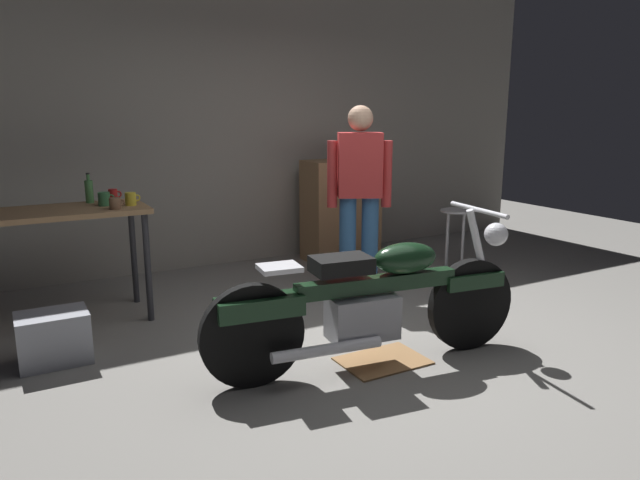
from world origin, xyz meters
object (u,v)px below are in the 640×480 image
at_px(person_standing, 359,192).
at_px(mug_green_speckled, 104,199).
at_px(shop_stool, 456,223).
at_px(mug_brown_stoneware, 115,203).
at_px(storage_bin, 54,338).
at_px(mug_yellow_tall, 131,199).
at_px(wooden_dresser, 341,210).
at_px(bottle, 89,191).
at_px(mug_red_diner, 113,195).
at_px(motorcycle, 372,299).

distance_m(person_standing, mug_green_speckled, 2.12).
relative_size(shop_stool, mug_brown_stoneware, 5.48).
height_order(storage_bin, mug_green_speckled, mug_green_speckled).
bearing_deg(mug_yellow_tall, mug_brown_stoneware, -138.29).
relative_size(wooden_dresser, bottle, 4.56).
xyz_separation_m(shop_stool, mug_brown_stoneware, (-3.29, 0.11, 0.44)).
distance_m(storage_bin, mug_red_diner, 1.38).
height_order(motorcycle, mug_red_diner, mug_red_diner).
height_order(person_standing, bottle, person_standing).
xyz_separation_m(person_standing, shop_stool, (1.26, 0.13, -0.43)).
height_order(storage_bin, mug_brown_stoneware, mug_brown_stoneware).
bearing_deg(mug_brown_stoneware, mug_yellow_tall, 41.71).
bearing_deg(mug_green_speckled, shop_stool, -5.49).
distance_m(person_standing, mug_yellow_tall, 1.92).
bearing_deg(mug_brown_stoneware, mug_red_diner, 81.90).
relative_size(storage_bin, mug_green_speckled, 3.54).
xyz_separation_m(storage_bin, mug_brown_stoneware, (0.55, 0.55, 0.77)).
height_order(mug_yellow_tall, mug_green_speckled, mug_green_speckled).
xyz_separation_m(person_standing, storage_bin, (-2.57, -0.31, -0.76)).
bearing_deg(mug_red_diner, bottle, 176.66).
bearing_deg(motorcycle, mug_green_speckled, 132.92).
relative_size(person_standing, mug_green_speckled, 13.43).
height_order(mug_brown_stoneware, bottle, bottle).
bearing_deg(shop_stool, mug_green_speckled, 174.51).
bearing_deg(bottle, mug_brown_stoneware, -73.54).
xyz_separation_m(mug_green_speckled, mug_red_diner, (0.10, 0.20, -0.00)).
xyz_separation_m(motorcycle, storage_bin, (-1.80, 1.05, -0.28)).
distance_m(wooden_dresser, mug_brown_stoneware, 2.70).
bearing_deg(mug_red_diner, wooden_dresser, 11.16).
height_order(motorcycle, wooden_dresser, wooden_dresser).
distance_m(mug_green_speckled, bottle, 0.23).
bearing_deg(mug_brown_stoneware, shop_stool, -1.96).
bearing_deg(mug_green_speckled, person_standing, -12.34).
xyz_separation_m(person_standing, mug_yellow_tall, (-1.88, 0.37, 0.03)).
height_order(person_standing, storage_bin, person_standing).
distance_m(motorcycle, mug_green_speckled, 2.28).
xyz_separation_m(shop_stool, mug_green_speckled, (-3.33, 0.32, 0.45)).
distance_m(shop_stool, mug_yellow_tall, 3.19).
bearing_deg(shop_stool, bottle, 171.16).
relative_size(storage_bin, bottle, 1.83).
bearing_deg(storage_bin, mug_green_speckled, 56.58).
distance_m(motorcycle, bottle, 2.51).
xyz_separation_m(storage_bin, mug_red_diner, (0.60, 0.96, 0.78)).
relative_size(person_standing, shop_stool, 2.61).
height_order(person_standing, mug_brown_stoneware, person_standing).
distance_m(wooden_dresser, bottle, 2.73).
bearing_deg(wooden_dresser, bottle, -169.81).
bearing_deg(mug_yellow_tall, shop_stool, -4.31).
height_order(shop_stool, mug_yellow_tall, mug_yellow_tall).
height_order(motorcycle, mug_yellow_tall, mug_yellow_tall).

